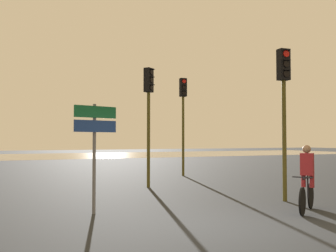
% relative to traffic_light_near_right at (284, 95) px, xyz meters
% --- Properties ---
extents(ground_plane, '(120.00, 120.00, 0.00)m').
position_rel_traffic_light_near_right_xyz_m(ground_plane, '(-2.97, -2.30, -3.04)').
color(ground_plane, black).
extents(water_strip, '(80.00, 16.00, 0.01)m').
position_rel_traffic_light_near_right_xyz_m(water_strip, '(-2.97, 33.83, -3.04)').
color(water_strip, gray).
rests_on(water_strip, ground).
extents(traffic_light_near_right, '(0.34, 0.35, 4.37)m').
position_rel_traffic_light_near_right_xyz_m(traffic_light_near_right, '(0.00, 0.00, 0.00)').
color(traffic_light_near_right, '#4C4719').
rests_on(traffic_light_near_right, ground).
extents(traffic_light_center, '(0.40, 0.42, 4.42)m').
position_rel_traffic_light_near_right_xyz_m(traffic_light_center, '(-2.48, 4.48, 0.03)').
color(traffic_light_center, '#4C4719').
rests_on(traffic_light_center, ground).
extents(traffic_light_far_right, '(0.33, 0.35, 4.77)m').
position_rel_traffic_light_near_right_xyz_m(traffic_light_far_right, '(0.60, 7.94, 0.26)').
color(traffic_light_far_right, '#4C4719').
rests_on(traffic_light_far_right, ground).
extents(direction_sign_post, '(1.07, 0.33, 2.60)m').
position_rel_traffic_light_near_right_xyz_m(direction_sign_post, '(-5.39, 0.31, -1.24)').
color(direction_sign_post, slate).
rests_on(direction_sign_post, ground).
extents(cyclist, '(1.41, 1.04, 1.62)m').
position_rel_traffic_light_near_right_xyz_m(cyclist, '(-0.56, -1.45, -2.22)').
color(cyclist, black).
rests_on(cyclist, ground).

